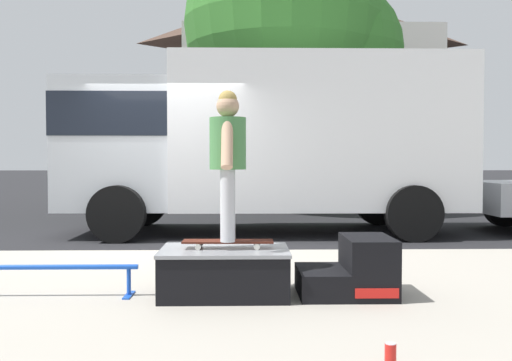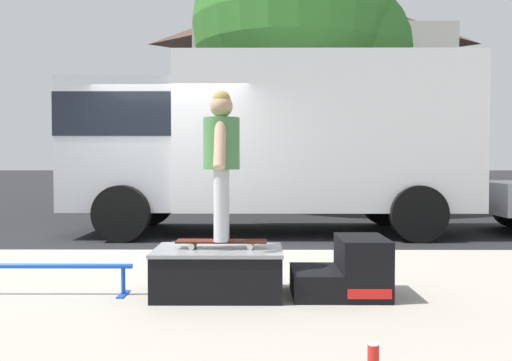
# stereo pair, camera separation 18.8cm
# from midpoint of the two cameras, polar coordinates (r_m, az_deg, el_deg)

# --- Properties ---
(ground_plane) EXTENTS (140.00, 140.00, 0.00)m
(ground_plane) POSITION_cam_midpoint_polar(r_m,az_deg,el_deg) (7.97, -9.34, -7.27)
(ground_plane) COLOR black
(sidewalk_slab) EXTENTS (50.00, 5.00, 0.12)m
(sidewalk_slab) POSITION_cam_midpoint_polar(r_m,az_deg,el_deg) (5.09, -15.16, -11.95)
(sidewalk_slab) COLOR #A8A093
(sidewalk_slab) RESTS_ON ground
(skate_box) EXTENTS (1.10, 0.74, 0.41)m
(skate_box) POSITION_cam_midpoint_polar(r_m,az_deg,el_deg) (4.88, -2.75, -9.13)
(skate_box) COLOR black
(skate_box) RESTS_ON sidewalk_slab
(kicker_ramp) EXTENTS (0.81, 0.67, 0.50)m
(kicker_ramp) POSITION_cam_midpoint_polar(r_m,az_deg,el_deg) (4.95, 10.42, -9.10)
(kicker_ramp) COLOR black
(kicker_ramp) RESTS_ON sidewalk_slab
(grind_rail) EXTENTS (1.49, 0.28, 0.27)m
(grind_rail) POSITION_cam_midpoint_polar(r_m,az_deg,el_deg) (5.19, -19.63, -8.72)
(grind_rail) COLOR blue
(grind_rail) RESTS_ON sidewalk_slab
(skateboard) EXTENTS (0.78, 0.22, 0.07)m
(skateboard) POSITION_cam_midpoint_polar(r_m,az_deg,el_deg) (4.85, -2.41, -6.26)
(skateboard) COLOR #4C1E14
(skateboard) RESTS_ON skate_box
(skater_kid) EXTENTS (0.31, 0.66, 1.29)m
(skater_kid) POSITION_cam_midpoint_polar(r_m,az_deg,el_deg) (4.80, -2.42, 2.87)
(skater_kid) COLOR silver
(skater_kid) RESTS_ON skateboard
(soda_can) EXTENTS (0.07, 0.07, 0.13)m
(soda_can) POSITION_cam_midpoint_polar(r_m,az_deg,el_deg) (3.38, 13.52, -16.96)
(soda_can) COLOR red
(soda_can) RESTS_ON sidewalk_slab
(box_truck) EXTENTS (6.91, 2.63, 3.05)m
(box_truck) POSITION_cam_midpoint_polar(r_m,az_deg,el_deg) (9.97, 1.70, 4.41)
(box_truck) COLOR white
(box_truck) RESTS_ON ground
(street_tree_main) EXTENTS (5.51, 5.01, 7.25)m
(street_tree_main) POSITION_cam_midpoint_polar(r_m,az_deg,el_deg) (14.60, 5.24, 15.10)
(street_tree_main) COLOR brown
(street_tree_main) RESTS_ON ground
(house_behind) EXTENTS (9.54, 8.23, 8.40)m
(house_behind) POSITION_cam_midpoint_polar(r_m,az_deg,el_deg) (22.92, 6.23, 9.40)
(house_behind) COLOR silver
(house_behind) RESTS_ON ground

